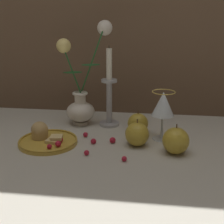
{
  "coord_description": "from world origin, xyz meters",
  "views": [
    {
      "loc": [
        0.13,
        -0.94,
        0.4
      ],
      "look_at": [
        0.01,
        0.01,
        0.1
      ],
      "focal_mm": 50.0,
      "sensor_mm": 36.0,
      "label": 1
    }
  ],
  "objects_px": {
    "plate_with_pastries": "(46,138)",
    "apple_at_table_edge": "(176,141)",
    "vase": "(81,93)",
    "wine_glass": "(163,106)",
    "apple_near_glass": "(137,134)",
    "apple_beside_vase": "(138,124)",
    "candlestick": "(109,96)"
  },
  "relations": [
    {
      "from": "plate_with_pastries",
      "to": "apple_at_table_edge",
      "type": "height_order",
      "value": "apple_at_table_edge"
    },
    {
      "from": "vase",
      "to": "wine_glass",
      "type": "relative_size",
      "value": 2.32
    },
    {
      "from": "apple_near_glass",
      "to": "apple_beside_vase",
      "type": "bearing_deg",
      "value": 91.69
    },
    {
      "from": "vase",
      "to": "plate_with_pastries",
      "type": "distance_m",
      "value": 0.24
    },
    {
      "from": "wine_glass",
      "to": "apple_beside_vase",
      "type": "relative_size",
      "value": 1.95
    },
    {
      "from": "plate_with_pastries",
      "to": "wine_glass",
      "type": "bearing_deg",
      "value": 12.64
    },
    {
      "from": "apple_near_glass",
      "to": "vase",
      "type": "bearing_deg",
      "value": 140.19
    },
    {
      "from": "candlestick",
      "to": "apple_near_glass",
      "type": "relative_size",
      "value": 3.35
    },
    {
      "from": "plate_with_pastries",
      "to": "wine_glass",
      "type": "height_order",
      "value": "wine_glass"
    },
    {
      "from": "vase",
      "to": "plate_with_pastries",
      "type": "height_order",
      "value": "vase"
    },
    {
      "from": "plate_with_pastries",
      "to": "apple_beside_vase",
      "type": "bearing_deg",
      "value": 23.41
    },
    {
      "from": "plate_with_pastries",
      "to": "wine_glass",
      "type": "relative_size",
      "value": 1.15
    },
    {
      "from": "vase",
      "to": "wine_glass",
      "type": "height_order",
      "value": "vase"
    },
    {
      "from": "plate_with_pastries",
      "to": "apple_beside_vase",
      "type": "distance_m",
      "value": 0.32
    },
    {
      "from": "apple_beside_vase",
      "to": "wine_glass",
      "type": "bearing_deg",
      "value": -27.26
    },
    {
      "from": "plate_with_pastries",
      "to": "apple_at_table_edge",
      "type": "xyz_separation_m",
      "value": [
        0.41,
        -0.02,
        0.02
      ]
    },
    {
      "from": "wine_glass",
      "to": "candlestick",
      "type": "height_order",
      "value": "candlestick"
    },
    {
      "from": "candlestick",
      "to": "apple_near_glass",
      "type": "xyz_separation_m",
      "value": [
        0.11,
        -0.18,
        -0.07
      ]
    },
    {
      "from": "apple_near_glass",
      "to": "apple_at_table_edge",
      "type": "relative_size",
      "value": 0.95
    },
    {
      "from": "apple_at_table_edge",
      "to": "apple_beside_vase",
      "type": "bearing_deg",
      "value": 129.09
    },
    {
      "from": "vase",
      "to": "apple_at_table_edge",
      "type": "distance_m",
      "value": 0.41
    },
    {
      "from": "apple_beside_vase",
      "to": "apple_near_glass",
      "type": "height_order",
      "value": "apple_near_glass"
    },
    {
      "from": "apple_beside_vase",
      "to": "apple_at_table_edge",
      "type": "height_order",
      "value": "apple_at_table_edge"
    },
    {
      "from": "plate_with_pastries",
      "to": "apple_near_glass",
      "type": "height_order",
      "value": "apple_near_glass"
    },
    {
      "from": "vase",
      "to": "candlestick",
      "type": "height_order",
      "value": "vase"
    },
    {
      "from": "plate_with_pastries",
      "to": "apple_near_glass",
      "type": "distance_m",
      "value": 0.29
    },
    {
      "from": "apple_beside_vase",
      "to": "apple_near_glass",
      "type": "distance_m",
      "value": 0.11
    },
    {
      "from": "wine_glass",
      "to": "apple_at_table_edge",
      "type": "height_order",
      "value": "wine_glass"
    },
    {
      "from": "plate_with_pastries",
      "to": "apple_at_table_edge",
      "type": "distance_m",
      "value": 0.41
    },
    {
      "from": "plate_with_pastries",
      "to": "apple_at_table_edge",
      "type": "bearing_deg",
      "value": -3.22
    },
    {
      "from": "vase",
      "to": "apple_near_glass",
      "type": "xyz_separation_m",
      "value": [
        0.22,
        -0.18,
        -0.08
      ]
    },
    {
      "from": "vase",
      "to": "apple_beside_vase",
      "type": "relative_size",
      "value": 4.52
    }
  ]
}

